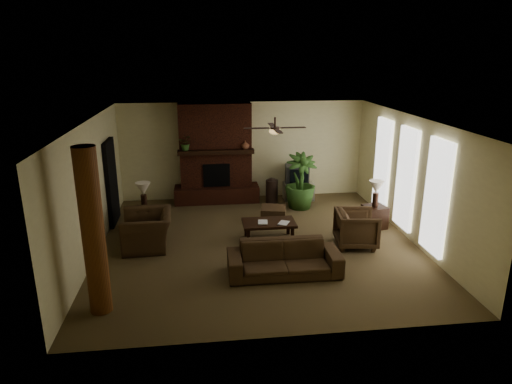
{
  "coord_description": "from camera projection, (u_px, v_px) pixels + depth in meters",
  "views": [
    {
      "loc": [
        -1.19,
        -9.31,
        4.15
      ],
      "look_at": [
        0.0,
        0.4,
        1.1
      ],
      "focal_mm": 31.7,
      "sensor_mm": 36.0,
      "label": 1
    }
  ],
  "objects": [
    {
      "name": "room_shell",
      "position": [
        258.0,
        184.0,
        9.78
      ],
      "size": [
        7.0,
        7.0,
        7.0
      ],
      "color": "brown",
      "rests_on": "ground"
    },
    {
      "name": "floor_vase",
      "position": [
        272.0,
        189.0,
        12.72
      ],
      "size": [
        0.34,
        0.34,
        0.77
      ],
      "color": "black",
      "rests_on": "ground"
    },
    {
      "name": "doorway",
      "position": [
        112.0,
        182.0,
        11.19
      ],
      "size": [
        0.1,
        1.0,
        2.1
      ],
      "primitive_type": "cube",
      "color": "black",
      "rests_on": "ground"
    },
    {
      "name": "book_a",
      "position": [
        258.0,
        217.0,
        10.2
      ],
      "size": [
        0.22,
        0.06,
        0.29
      ],
      "primitive_type": "imported",
      "rotation": [
        0.0,
        0.0,
        -0.13
      ],
      "color": "#999999",
      "rests_on": "coffee_table"
    },
    {
      "name": "ceiling_fan",
      "position": [
        275.0,
        130.0,
        9.77
      ],
      "size": [
        1.35,
        1.35,
        0.37
      ],
      "color": "#311D15",
      "rests_on": "ceiling"
    },
    {
      "name": "windows",
      "position": [
        406.0,
        179.0,
        10.38
      ],
      "size": [
        0.08,
        3.65,
        2.35
      ],
      "color": "white",
      "rests_on": "ground"
    },
    {
      "name": "sofa",
      "position": [
        284.0,
        254.0,
        8.69
      ],
      "size": [
        2.18,
        0.65,
        0.85
      ],
      "primitive_type": "imported",
      "rotation": [
        0.0,
        0.0,
        -0.01
      ],
      "color": "#44301D",
      "rests_on": "ground"
    },
    {
      "name": "log_column",
      "position": [
        93.0,
        233.0,
        7.16
      ],
      "size": [
        0.36,
        0.36,
        2.8
      ],
      "primitive_type": "cylinder",
      "color": "brown",
      "rests_on": "ground"
    },
    {
      "name": "mantel_plant",
      "position": [
        186.0,
        144.0,
        12.31
      ],
      "size": [
        0.46,
        0.49,
        0.33
      ],
      "primitive_type": "imported",
      "rotation": [
        0.0,
        0.0,
        -0.22
      ],
      "color": "#345A24",
      "rests_on": "fireplace"
    },
    {
      "name": "tv_stand",
      "position": [
        299.0,
        191.0,
        13.18
      ],
      "size": [
        0.86,
        0.52,
        0.5
      ],
      "primitive_type": "cube",
      "rotation": [
        0.0,
        0.0,
        0.02
      ],
      "color": "#B8B8BA",
      "rests_on": "ground"
    },
    {
      "name": "side_table_right",
      "position": [
        374.0,
        217.0,
        11.07
      ],
      "size": [
        0.59,
        0.59,
        0.55
      ],
      "primitive_type": "cube",
      "rotation": [
        0.0,
        0.0,
        0.2
      ],
      "color": "black",
      "rests_on": "ground"
    },
    {
      "name": "tv",
      "position": [
        297.0,
        174.0,
        13.03
      ],
      "size": [
        0.7,
        0.59,
        0.52
      ],
      "color": "#333336",
      "rests_on": "tv_stand"
    },
    {
      "name": "lamp_right",
      "position": [
        376.0,
        189.0,
        10.81
      ],
      "size": [
        0.43,
        0.43,
        0.65
      ],
      "color": "#311D15",
      "rests_on": "side_table_right"
    },
    {
      "name": "mantel_vase",
      "position": [
        245.0,
        145.0,
        12.52
      ],
      "size": [
        0.24,
        0.25,
        0.22
      ],
      "primitive_type": "imported",
      "rotation": [
        0.0,
        0.0,
        0.12
      ],
      "color": "brown",
      "rests_on": "fireplace"
    },
    {
      "name": "side_table_left",
      "position": [
        144.0,
        219.0,
        10.92
      ],
      "size": [
        0.58,
        0.58,
        0.55
      ],
      "primitive_type": "cube",
      "rotation": [
        0.0,
        0.0,
        -0.18
      ],
      "color": "black",
      "rests_on": "ground"
    },
    {
      "name": "fireplace",
      "position": [
        216.0,
        162.0,
        12.81
      ],
      "size": [
        2.4,
        0.7,
        2.8
      ],
      "color": "#4A2013",
      "rests_on": "ground"
    },
    {
      "name": "armchair_left",
      "position": [
        147.0,
        224.0,
        9.9
      ],
      "size": [
        0.85,
        1.25,
        1.05
      ],
      "primitive_type": "imported",
      "rotation": [
        0.0,
        0.0,
        -1.51
      ],
      "color": "#44301D",
      "rests_on": "ground"
    },
    {
      "name": "floor_plant",
      "position": [
        300.0,
        193.0,
        12.43
      ],
      "size": [
        1.08,
        1.64,
        0.85
      ],
      "primitive_type": "imported",
      "rotation": [
        0.0,
        0.0,
        0.16
      ],
      "color": "#345A24",
      "rests_on": "ground"
    },
    {
      "name": "armchair_right",
      "position": [
        357.0,
        227.0,
        9.98
      ],
      "size": [
        0.91,
        0.95,
        0.89
      ],
      "primitive_type": "imported",
      "rotation": [
        0.0,
        0.0,
        1.45
      ],
      "color": "#44301D",
      "rests_on": "ground"
    },
    {
      "name": "ottoman",
      "position": [
        273.0,
        215.0,
        11.42
      ],
      "size": [
        0.72,
        0.72,
        0.4
      ],
      "primitive_type": "cube",
      "rotation": [
        0.0,
        0.0,
        -0.22
      ],
      "color": "#44301D",
      "rests_on": "ground"
    },
    {
      "name": "lamp_left",
      "position": [
        143.0,
        191.0,
        10.68
      ],
      "size": [
        0.44,
        0.44,
        0.65
      ],
      "color": "#311D15",
      "rests_on": "side_table_left"
    },
    {
      "name": "coffee_table",
      "position": [
        269.0,
        224.0,
        10.33
      ],
      "size": [
        1.2,
        0.7,
        0.43
      ],
      "color": "black",
      "rests_on": "ground"
    },
    {
      "name": "book_b",
      "position": [
        279.0,
        217.0,
        10.2
      ],
      "size": [
        0.2,
        0.12,
        0.29
      ],
      "primitive_type": "imported",
      "rotation": [
        0.0,
        0.0,
        -0.49
      ],
      "color": "#999999",
      "rests_on": "coffee_table"
    }
  ]
}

